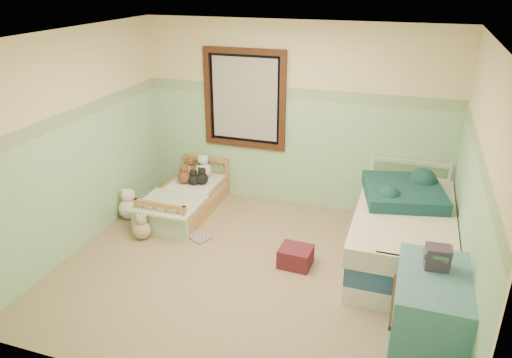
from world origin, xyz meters
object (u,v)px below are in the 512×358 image
(plush_floor_cream, at_px, (130,208))
(red_pillow, at_px, (296,257))
(floor_book, at_px, (199,237))
(twin_bed_frame, at_px, (400,253))
(toddler_bed_frame, at_px, (186,205))
(dresser, at_px, (428,323))
(plush_floor_tan, at_px, (142,230))

(plush_floor_cream, relative_size, red_pillow, 0.81)
(floor_book, bearing_deg, twin_bed_frame, 32.62)
(floor_book, bearing_deg, toddler_bed_frame, 154.13)
(plush_floor_cream, height_order, red_pillow, plush_floor_cream)
(toddler_bed_frame, xyz_separation_m, floor_book, (0.48, -0.62, -0.08))
(twin_bed_frame, bearing_deg, plush_floor_cream, -178.98)
(plush_floor_cream, bearing_deg, twin_bed_frame, 1.02)
(plush_floor_cream, distance_m, red_pillow, 2.41)
(twin_bed_frame, bearing_deg, dresser, -80.61)
(toddler_bed_frame, bearing_deg, red_pillow, -25.01)
(plush_floor_tan, relative_size, dresser, 0.26)
(red_pillow, bearing_deg, dresser, -39.45)
(floor_book, bearing_deg, plush_floor_cream, -163.68)
(plush_floor_cream, relative_size, plush_floor_tan, 1.26)
(dresser, xyz_separation_m, red_pillow, (-1.37, 1.12, -0.33))
(plush_floor_cream, xyz_separation_m, twin_bed_frame, (3.48, 0.06, -0.03))
(plush_floor_cream, xyz_separation_m, red_pillow, (2.38, -0.40, -0.03))
(toddler_bed_frame, bearing_deg, floor_book, -52.30)
(dresser, bearing_deg, plush_floor_tan, 161.56)
(toddler_bed_frame, distance_m, red_pillow, 1.94)
(dresser, distance_m, red_pillow, 1.80)
(toddler_bed_frame, xyz_separation_m, plush_floor_cream, (-0.62, -0.42, 0.05))
(plush_floor_cream, bearing_deg, floor_book, -10.11)
(dresser, relative_size, floor_book, 3.21)
(dresser, bearing_deg, floor_book, 153.38)
(toddler_bed_frame, height_order, plush_floor_cream, plush_floor_cream)
(plush_floor_tan, relative_size, floor_book, 0.82)
(floor_book, bearing_deg, red_pillow, 17.50)
(toddler_bed_frame, xyz_separation_m, plush_floor_tan, (-0.19, -0.84, 0.02))
(floor_book, bearing_deg, dresser, -0.19)
(floor_book, bearing_deg, plush_floor_tan, -135.12)
(toddler_bed_frame, xyz_separation_m, dresser, (3.12, -1.94, 0.35))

